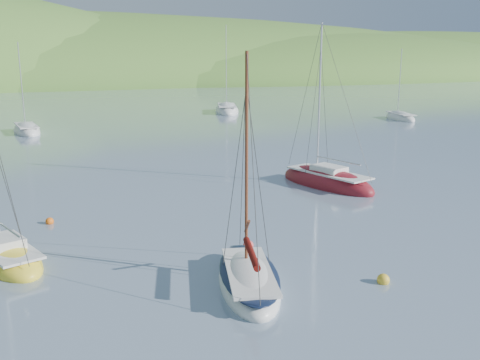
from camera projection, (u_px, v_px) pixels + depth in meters
name	position (u px, v px, depth m)	size (l,w,h in m)	color
ground	(340.00, 269.00, 21.11)	(700.00, 700.00, 0.00)	#768EA4
shoreline_hills	(12.00, 82.00, 171.51)	(690.00, 135.00, 56.00)	#41742C
daysailer_white	(249.00, 280.00, 19.52)	(3.74, 6.22, 9.00)	white
sloop_red	(327.00, 182.00, 34.57)	(4.37, 7.91, 11.10)	maroon
sailboat_yellow	(7.00, 258.00, 21.78)	(3.75, 5.88, 7.28)	yellow
distant_sloop_a	(27.00, 131.00, 58.04)	(3.23, 7.54, 10.48)	white
distant_sloop_b	(227.00, 111.00, 78.82)	(6.32, 10.13, 13.64)	white
distant_sloop_d	(400.00, 118.00, 70.23)	(4.07, 7.31, 9.88)	white
mooring_buoys	(237.00, 250.00, 22.78)	(11.24, 12.89, 0.47)	gold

